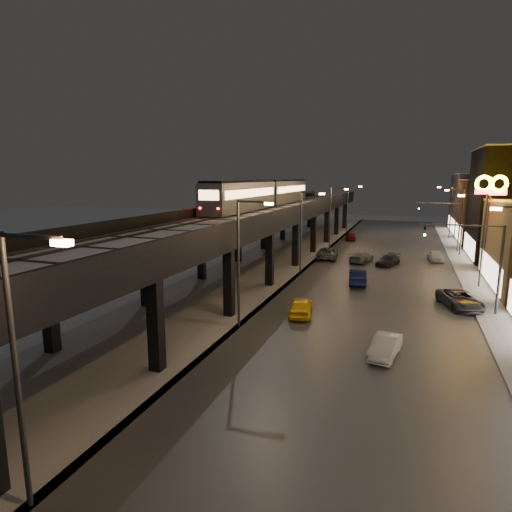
% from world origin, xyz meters
% --- Properties ---
extents(ground, '(220.00, 220.00, 0.00)m').
position_xyz_m(ground, '(0.00, 0.00, 0.00)').
color(ground, silver).
extents(road_surface, '(17.00, 120.00, 0.06)m').
position_xyz_m(road_surface, '(7.50, 35.00, 0.03)').
color(road_surface, '#46474D').
rests_on(road_surface, ground).
extents(sidewalk_right, '(4.00, 120.00, 0.14)m').
position_xyz_m(sidewalk_right, '(17.50, 35.00, 0.07)').
color(sidewalk_right, '#9FA1A8').
rests_on(sidewalk_right, ground).
extents(under_viaduct_pavement, '(11.00, 120.00, 0.06)m').
position_xyz_m(under_viaduct_pavement, '(-6.00, 35.00, 0.03)').
color(under_viaduct_pavement, '#9FA1A8').
rests_on(under_viaduct_pavement, ground).
extents(elevated_viaduct, '(9.00, 100.00, 6.30)m').
position_xyz_m(elevated_viaduct, '(-6.00, 31.84, 5.62)').
color(elevated_viaduct, black).
rests_on(elevated_viaduct, ground).
extents(viaduct_trackbed, '(8.40, 100.00, 0.32)m').
position_xyz_m(viaduct_trackbed, '(-6.01, 31.97, 6.39)').
color(viaduct_trackbed, '#B2B7C1').
rests_on(viaduct_trackbed, elevated_viaduct).
extents(viaduct_parapet_streetside, '(0.30, 100.00, 1.10)m').
position_xyz_m(viaduct_parapet_streetside, '(-1.65, 32.00, 6.85)').
color(viaduct_parapet_streetside, black).
rests_on(viaduct_parapet_streetside, elevated_viaduct).
extents(viaduct_parapet_far, '(0.30, 100.00, 1.10)m').
position_xyz_m(viaduct_parapet_far, '(-10.35, 32.00, 6.85)').
color(viaduct_parapet_far, black).
rests_on(viaduct_parapet_far, elevated_viaduct).
extents(building_e, '(12.20, 12.20, 10.16)m').
position_xyz_m(building_e, '(23.99, 62.00, 5.08)').
color(building_e, '#5D2E1E').
rests_on(building_e, ground).
extents(building_f, '(12.20, 16.20, 11.16)m').
position_xyz_m(building_f, '(23.99, 76.00, 5.58)').
color(building_f, '#37373A').
rests_on(building_f, ground).
extents(streetlight_left_0, '(2.57, 0.28, 9.00)m').
position_xyz_m(streetlight_left_0, '(-0.43, -5.00, 5.24)').
color(streetlight_left_0, '#38383A').
rests_on(streetlight_left_0, ground).
extents(streetlight_left_1, '(2.57, 0.28, 9.00)m').
position_xyz_m(streetlight_left_1, '(-0.43, 13.00, 5.24)').
color(streetlight_left_1, '#38383A').
rests_on(streetlight_left_1, ground).
extents(streetlight_left_2, '(2.57, 0.28, 9.00)m').
position_xyz_m(streetlight_left_2, '(-0.43, 31.00, 5.24)').
color(streetlight_left_2, '#38383A').
rests_on(streetlight_left_2, ground).
extents(streetlight_right_2, '(2.56, 0.28, 9.00)m').
position_xyz_m(streetlight_right_2, '(16.73, 31.00, 5.24)').
color(streetlight_right_2, '#38383A').
rests_on(streetlight_right_2, ground).
extents(streetlight_left_3, '(2.57, 0.28, 9.00)m').
position_xyz_m(streetlight_left_3, '(-0.43, 49.00, 5.24)').
color(streetlight_left_3, '#38383A').
rests_on(streetlight_left_3, ground).
extents(streetlight_right_3, '(2.56, 0.28, 9.00)m').
position_xyz_m(streetlight_right_3, '(16.73, 49.00, 5.24)').
color(streetlight_right_3, '#38383A').
rests_on(streetlight_right_3, ground).
extents(streetlight_left_4, '(2.57, 0.28, 9.00)m').
position_xyz_m(streetlight_left_4, '(-0.43, 67.00, 5.24)').
color(streetlight_left_4, '#38383A').
rests_on(streetlight_left_4, ground).
extents(streetlight_right_4, '(2.56, 0.28, 9.00)m').
position_xyz_m(streetlight_right_4, '(16.73, 67.00, 5.24)').
color(streetlight_right_4, '#38383A').
rests_on(streetlight_right_4, ground).
extents(traffic_light_rig_a, '(6.10, 0.34, 7.00)m').
position_xyz_m(traffic_light_rig_a, '(15.84, 22.00, 4.50)').
color(traffic_light_rig_a, '#38383A').
rests_on(traffic_light_rig_a, ground).
extents(traffic_light_rig_b, '(6.10, 0.34, 7.00)m').
position_xyz_m(traffic_light_rig_b, '(15.84, 52.00, 4.50)').
color(traffic_light_rig_b, '#38383A').
rests_on(traffic_light_rig_b, ground).
extents(subway_train, '(2.95, 35.49, 3.53)m').
position_xyz_m(subway_train, '(-8.50, 42.18, 8.37)').
color(subway_train, gray).
rests_on(subway_train, viaduct_trackbed).
extents(car_taxi, '(2.36, 4.44, 1.44)m').
position_xyz_m(car_taxi, '(2.88, 16.88, 0.72)').
color(car_taxi, yellow).
rests_on(car_taxi, ground).
extents(car_near_white, '(2.24, 4.78, 1.52)m').
position_xyz_m(car_near_white, '(5.80, 28.32, 0.76)').
color(car_near_white, '#121B4F').
rests_on(car_near_white, ground).
extents(car_mid_silver, '(3.00, 5.60, 1.50)m').
position_xyz_m(car_mid_silver, '(0.52, 40.64, 0.75)').
color(car_mid_silver, slate).
rests_on(car_mid_silver, ground).
extents(car_mid_dark, '(2.95, 5.14, 1.40)m').
position_xyz_m(car_mid_dark, '(4.95, 39.63, 0.70)').
color(car_mid_dark, slate).
rests_on(car_mid_dark, ground).
extents(car_far_white, '(2.29, 4.08, 1.31)m').
position_xyz_m(car_far_white, '(1.15, 58.74, 0.65)').
color(car_far_white, maroon).
rests_on(car_far_white, ground).
extents(car_onc_silver, '(1.91, 3.94, 1.24)m').
position_xyz_m(car_onc_silver, '(9.41, 11.05, 0.62)').
color(car_onc_silver, silver).
rests_on(car_onc_silver, ground).
extents(car_onc_dark, '(3.78, 5.50, 1.40)m').
position_xyz_m(car_onc_dark, '(14.56, 23.07, 0.70)').
color(car_onc_dark, '#464952').
rests_on(car_onc_dark, ground).
extents(car_onc_white, '(3.09, 4.61, 1.24)m').
position_xyz_m(car_onc_white, '(8.19, 38.77, 0.62)').
color(car_onc_white, black).
rests_on(car_onc_white, ground).
extents(car_onc_red, '(2.06, 4.02, 1.31)m').
position_xyz_m(car_onc_red, '(13.68, 43.65, 0.66)').
color(car_onc_red, silver).
rests_on(car_onc_red, ground).
extents(sign_mcdonalds, '(3.19, 0.74, 10.71)m').
position_xyz_m(sign_mcdonalds, '(18.00, 35.88, 8.81)').
color(sign_mcdonalds, '#38383A').
rests_on(sign_mcdonalds, ground).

